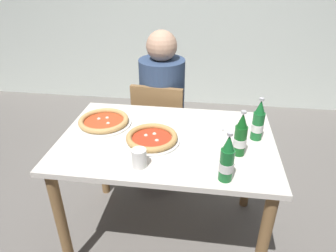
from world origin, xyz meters
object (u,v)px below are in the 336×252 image
at_px(dining_table_main, 167,155).
at_px(diner_seated, 162,112).
at_px(beer_bottle_center, 240,136).
at_px(pizza_marinara_far, 104,121).
at_px(pizza_margherita_near, 152,138).
at_px(chair_behind_table, 161,126).
at_px(napkin_with_cutlery, 216,123).
at_px(beer_bottle_right, 227,160).
at_px(paper_cup, 139,158).
at_px(beer_bottle_left, 258,122).

bearing_deg(dining_table_main, diner_seated, 101.07).
bearing_deg(beer_bottle_center, pizza_marinara_far, 165.24).
height_order(pizza_margherita_near, pizza_marinara_far, same).
height_order(chair_behind_table, napkin_with_cutlery, chair_behind_table).
height_order(beer_bottle_right, napkin_with_cutlery, beer_bottle_right).
height_order(diner_seated, beer_bottle_right, diner_seated).
height_order(chair_behind_table, beer_bottle_right, beer_bottle_right).
bearing_deg(chair_behind_table, paper_cup, 97.66).
bearing_deg(diner_seated, dining_table_main, -78.93).
distance_m(dining_table_main, paper_cup, 0.34).
bearing_deg(pizza_marinara_far, beer_bottle_left, -2.58).
distance_m(diner_seated, pizza_marinara_far, 0.65).
xyz_separation_m(diner_seated, paper_cup, (0.03, -0.94, 0.21)).
xyz_separation_m(pizza_marinara_far, paper_cup, (0.31, -0.38, 0.03)).
bearing_deg(dining_table_main, napkin_with_cutlery, 38.14).
xyz_separation_m(pizza_marinara_far, napkin_with_cutlery, (0.68, 0.11, -0.02)).
bearing_deg(beer_bottle_right, dining_table_main, 134.43).
xyz_separation_m(pizza_margherita_near, beer_bottle_left, (0.57, 0.11, 0.08)).
xyz_separation_m(beer_bottle_center, napkin_with_cutlery, (-0.11, 0.32, -0.10)).
xyz_separation_m(dining_table_main, paper_cup, (-0.09, -0.28, 0.16)).
height_order(beer_bottle_left, beer_bottle_right, same).
relative_size(beer_bottle_right, paper_cup, 2.60).
bearing_deg(paper_cup, dining_table_main, 71.23).
bearing_deg(dining_table_main, pizza_marinara_far, 165.35).
height_order(dining_table_main, pizza_margherita_near, pizza_margherita_near).
relative_size(chair_behind_table, beer_bottle_left, 3.44).
relative_size(chair_behind_table, pizza_margherita_near, 2.76).
distance_m(dining_table_main, beer_bottle_left, 0.55).
distance_m(pizza_marinara_far, beer_bottle_left, 0.90).
xyz_separation_m(napkin_with_cutlery, paper_cup, (-0.37, -0.50, 0.04)).
relative_size(beer_bottle_left, napkin_with_cutlery, 1.29).
xyz_separation_m(diner_seated, beer_bottle_left, (0.63, -0.60, 0.27)).
height_order(beer_bottle_left, beer_bottle_center, same).
distance_m(pizza_margherita_near, beer_bottle_center, 0.48).
height_order(beer_bottle_right, paper_cup, beer_bottle_right).
bearing_deg(pizza_marinara_far, napkin_with_cutlery, 9.48).
distance_m(diner_seated, pizza_margherita_near, 0.73).
bearing_deg(beer_bottle_right, beer_bottle_center, 71.19).
relative_size(diner_seated, beer_bottle_center, 4.89).
bearing_deg(pizza_marinara_far, dining_table_main, -14.65).
relative_size(chair_behind_table, beer_bottle_center, 3.44).
xyz_separation_m(chair_behind_table, pizza_marinara_far, (-0.27, -0.50, 0.29)).
distance_m(diner_seated, paper_cup, 0.96).
xyz_separation_m(chair_behind_table, diner_seated, (0.01, 0.05, 0.10)).
bearing_deg(diner_seated, beer_bottle_right, -65.64).
xyz_separation_m(beer_bottle_center, paper_cup, (-0.48, -0.17, -0.06)).
xyz_separation_m(dining_table_main, beer_bottle_center, (0.39, -0.10, 0.22)).
height_order(pizza_margherita_near, paper_cup, paper_cup).
xyz_separation_m(dining_table_main, napkin_with_cutlery, (0.28, 0.22, 0.12)).
relative_size(pizza_margherita_near, pizza_marinara_far, 0.93).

